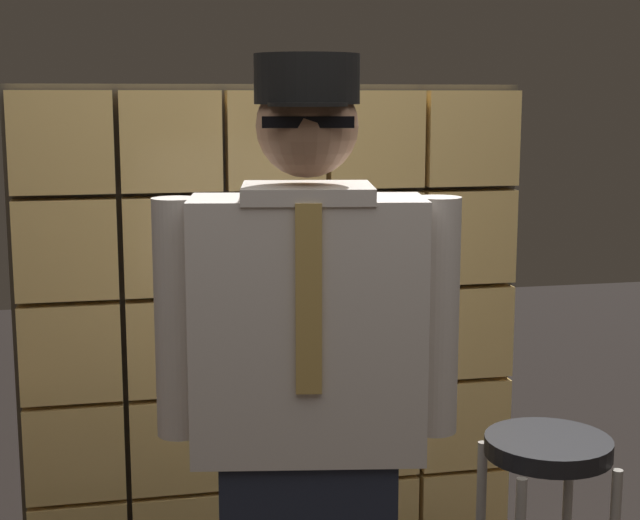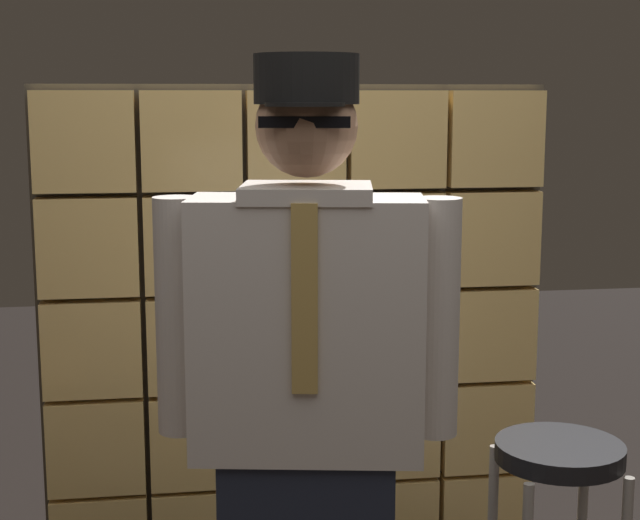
% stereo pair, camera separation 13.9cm
% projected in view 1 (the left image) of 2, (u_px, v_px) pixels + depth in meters
% --- Properties ---
extents(glass_block_wall, '(1.69, 0.10, 1.69)m').
position_uv_depth(glass_block_wall, '(276.00, 341.00, 3.24)').
color(glass_block_wall, '#F2C672').
rests_on(glass_block_wall, ground).
extents(standing_person, '(0.69, 0.34, 1.72)m').
position_uv_depth(standing_person, '(308.00, 422.00, 2.21)').
color(standing_person, '#1E2333').
rests_on(standing_person, ground).
extents(bar_stool, '(0.34, 0.34, 0.73)m').
position_uv_depth(bar_stool, '(546.00, 503.00, 2.62)').
color(bar_stool, black).
rests_on(bar_stool, ground).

